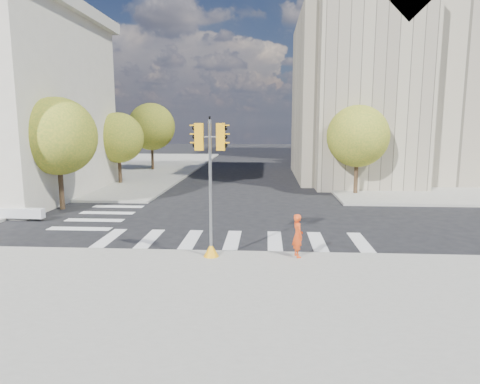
{
  "coord_description": "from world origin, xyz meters",
  "views": [
    {
      "loc": [
        1.31,
        -19.69,
        4.99
      ],
      "look_at": [
        0.22,
        -2.04,
        2.1
      ],
      "focal_mm": 32.0,
      "sensor_mm": 36.0,
      "label": 1
    }
  ],
  "objects_px": {
    "lamp_near": "(354,128)",
    "lamp_far": "(328,126)",
    "traffic_signal": "(211,198)",
    "photographer": "(298,236)"
  },
  "relations": [
    {
      "from": "lamp_near",
      "to": "traffic_signal",
      "type": "bearing_deg",
      "value": -114.82
    },
    {
      "from": "traffic_signal",
      "to": "lamp_far",
      "type": "bearing_deg",
      "value": 74.39
    },
    {
      "from": "lamp_near",
      "to": "lamp_far",
      "type": "relative_size",
      "value": 1.0
    },
    {
      "from": "traffic_signal",
      "to": "photographer",
      "type": "distance_m",
      "value": 3.43
    },
    {
      "from": "lamp_far",
      "to": "traffic_signal",
      "type": "xyz_separation_m",
      "value": [
        -8.67,
        -32.75,
        -2.27
      ]
    },
    {
      "from": "lamp_far",
      "to": "traffic_signal",
      "type": "height_order",
      "value": "lamp_far"
    },
    {
      "from": "lamp_near",
      "to": "lamp_far",
      "type": "height_order",
      "value": "same"
    },
    {
      "from": "lamp_near",
      "to": "lamp_far",
      "type": "bearing_deg",
      "value": 90.0
    },
    {
      "from": "traffic_signal",
      "to": "photographer",
      "type": "height_order",
      "value": "traffic_signal"
    },
    {
      "from": "lamp_near",
      "to": "lamp_far",
      "type": "distance_m",
      "value": 14.0
    }
  ]
}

